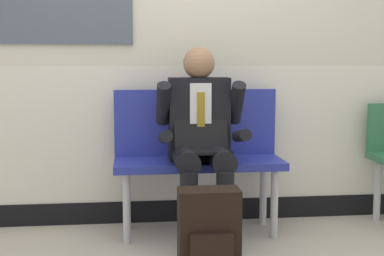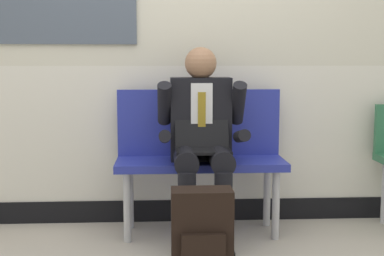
# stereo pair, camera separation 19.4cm
# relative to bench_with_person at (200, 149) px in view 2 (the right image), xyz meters

# --- Properties ---
(ground_plane) EXTENTS (18.00, 18.00, 0.00)m
(ground_plane) POSITION_rel_bench_with_person_xyz_m (-0.14, -0.46, -0.57)
(ground_plane) COLOR #B2A899
(station_wall) EXTENTS (5.70, 0.17, 2.87)m
(station_wall) POSITION_rel_bench_with_person_xyz_m (-0.16, 0.27, 0.86)
(station_wall) COLOR beige
(station_wall) RESTS_ON ground
(bench_with_person) EXTENTS (1.13, 0.42, 0.97)m
(bench_with_person) POSITION_rel_bench_with_person_xyz_m (0.00, 0.00, 0.00)
(bench_with_person) COLOR #28339E
(bench_with_person) RESTS_ON ground
(person_seated) EXTENTS (0.57, 0.70, 1.26)m
(person_seated) POSITION_rel_bench_with_person_xyz_m (-0.00, -0.20, 0.11)
(person_seated) COLOR black
(person_seated) RESTS_ON ground
(backpack) EXTENTS (0.32, 0.21, 0.51)m
(backpack) POSITION_rel_bench_with_person_xyz_m (-0.05, -0.92, -0.32)
(backpack) COLOR black
(backpack) RESTS_ON ground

